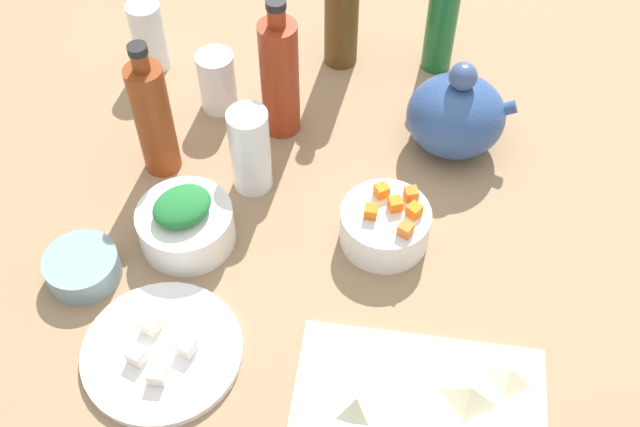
# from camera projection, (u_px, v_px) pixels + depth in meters

# --- Properties ---
(tabletop) EXTENTS (1.90, 1.90, 0.03)m
(tabletop) POSITION_uv_depth(u_px,v_px,m) (320.00, 241.00, 1.15)
(tabletop) COLOR #987654
(tabletop) RESTS_ON ground
(cutting_board) EXTENTS (0.33, 0.23, 0.01)m
(cutting_board) POSITION_uv_depth(u_px,v_px,m) (418.00, 408.00, 0.97)
(cutting_board) COLOR #EFE6CF
(cutting_board) RESTS_ON tabletop
(plate_tofu) EXTENTS (0.21, 0.21, 0.01)m
(plate_tofu) POSITION_uv_depth(u_px,v_px,m) (162.00, 352.00, 1.02)
(plate_tofu) COLOR white
(plate_tofu) RESTS_ON tabletop
(bowl_greens) EXTENTS (0.14, 0.14, 0.06)m
(bowl_greens) POSITION_uv_depth(u_px,v_px,m) (186.00, 226.00, 1.11)
(bowl_greens) COLOR white
(bowl_greens) RESTS_ON tabletop
(bowl_carrots) EXTENTS (0.13, 0.13, 0.06)m
(bowl_carrots) POSITION_uv_depth(u_px,v_px,m) (385.00, 226.00, 1.11)
(bowl_carrots) COLOR white
(bowl_carrots) RESTS_ON tabletop
(bowl_small_side) EXTENTS (0.10, 0.10, 0.04)m
(bowl_small_side) POSITION_uv_depth(u_px,v_px,m) (82.00, 267.00, 1.08)
(bowl_small_side) COLOR gray
(bowl_small_side) RESTS_ON tabletop
(teapot) EXTENTS (0.17, 0.15, 0.16)m
(teapot) POSITION_uv_depth(u_px,v_px,m) (456.00, 115.00, 1.21)
(teapot) COLOR #304E87
(teapot) RESTS_ON tabletop
(bottle_0) EXTENTS (0.06, 0.06, 0.24)m
(bottle_0) POSITION_uv_depth(u_px,v_px,m) (153.00, 118.00, 1.15)
(bottle_0) COLOR brown
(bottle_0) RESTS_ON tabletop
(bottle_1) EXTENTS (0.05, 0.05, 0.22)m
(bottle_1) POSITION_uv_depth(u_px,v_px,m) (441.00, 23.00, 1.31)
(bottle_1) COLOR #1B652D
(bottle_1) RESTS_ON tabletop
(bottle_2) EXTENTS (0.06, 0.06, 0.27)m
(bottle_2) POSITION_uv_depth(u_px,v_px,m) (342.00, 5.00, 1.30)
(bottle_2) COLOR #513716
(bottle_2) RESTS_ON tabletop
(bottle_3) EXTENTS (0.06, 0.06, 0.25)m
(bottle_3) POSITION_uv_depth(u_px,v_px,m) (280.00, 77.00, 1.20)
(bottle_3) COLOR maroon
(bottle_3) RESTS_ON tabletop
(drinking_glass_0) EXTENTS (0.06, 0.06, 0.11)m
(drinking_glass_0) POSITION_uv_depth(u_px,v_px,m) (217.00, 81.00, 1.27)
(drinking_glass_0) COLOR white
(drinking_glass_0) RESTS_ON tabletop
(drinking_glass_1) EXTENTS (0.06, 0.06, 0.13)m
(drinking_glass_1) POSITION_uv_depth(u_px,v_px,m) (149.00, 36.00, 1.33)
(drinking_glass_1) COLOR white
(drinking_glass_1) RESTS_ON tabletop
(drinking_glass_2) EXTENTS (0.06, 0.06, 0.15)m
(drinking_glass_2) POSITION_uv_depth(u_px,v_px,m) (250.00, 150.00, 1.15)
(drinking_glass_2) COLOR white
(drinking_glass_2) RESTS_ON tabletop
(carrot_cube_0) EXTENTS (0.02, 0.02, 0.02)m
(carrot_cube_0) POSITION_uv_depth(u_px,v_px,m) (395.00, 204.00, 1.09)
(carrot_cube_0) COLOR orange
(carrot_cube_0) RESTS_ON bowl_carrots
(carrot_cube_1) EXTENTS (0.02, 0.02, 0.02)m
(carrot_cube_1) POSITION_uv_depth(u_px,v_px,m) (371.00, 211.00, 1.08)
(carrot_cube_1) COLOR orange
(carrot_cube_1) RESTS_ON bowl_carrots
(carrot_cube_2) EXTENTS (0.02, 0.02, 0.02)m
(carrot_cube_2) POSITION_uv_depth(u_px,v_px,m) (382.00, 190.00, 1.11)
(carrot_cube_2) COLOR orange
(carrot_cube_2) RESTS_ON bowl_carrots
(carrot_cube_3) EXTENTS (0.03, 0.03, 0.02)m
(carrot_cube_3) POSITION_uv_depth(u_px,v_px,m) (414.00, 212.00, 1.08)
(carrot_cube_3) COLOR orange
(carrot_cube_3) RESTS_ON bowl_carrots
(carrot_cube_4) EXTENTS (0.02, 0.02, 0.02)m
(carrot_cube_4) POSITION_uv_depth(u_px,v_px,m) (405.00, 229.00, 1.06)
(carrot_cube_4) COLOR orange
(carrot_cube_4) RESTS_ON bowl_carrots
(carrot_cube_5) EXTENTS (0.02, 0.02, 0.02)m
(carrot_cube_5) POSITION_uv_depth(u_px,v_px,m) (411.00, 194.00, 1.10)
(carrot_cube_5) COLOR orange
(carrot_cube_5) RESTS_ON bowl_carrots
(chopped_greens_mound) EXTENTS (0.11, 0.11, 0.03)m
(chopped_greens_mound) POSITION_uv_depth(u_px,v_px,m) (182.00, 206.00, 1.08)
(chopped_greens_mound) COLOR #227233
(chopped_greens_mound) RESTS_ON bowl_greens
(tofu_cube_0) EXTENTS (0.03, 0.03, 0.02)m
(tofu_cube_0) POSITION_uv_depth(u_px,v_px,m) (186.00, 347.00, 1.00)
(tofu_cube_0) COLOR white
(tofu_cube_0) RESTS_ON plate_tofu
(tofu_cube_1) EXTENTS (0.03, 0.03, 0.02)m
(tofu_cube_1) POSITION_uv_depth(u_px,v_px,m) (137.00, 355.00, 0.99)
(tofu_cube_1) COLOR white
(tofu_cube_1) RESTS_ON plate_tofu
(tofu_cube_2) EXTENTS (0.03, 0.03, 0.02)m
(tofu_cube_2) POSITION_uv_depth(u_px,v_px,m) (151.00, 325.00, 1.02)
(tofu_cube_2) COLOR white
(tofu_cube_2) RESTS_ON plate_tofu
(tofu_cube_3) EXTENTS (0.02, 0.02, 0.02)m
(tofu_cube_3) POSITION_uv_depth(u_px,v_px,m) (157.00, 375.00, 0.98)
(tofu_cube_3) COLOR #EEE2CC
(tofu_cube_3) RESTS_ON plate_tofu
(dumpling_0) EXTENTS (0.06, 0.06, 0.03)m
(dumpling_0) POSITION_uv_depth(u_px,v_px,m) (470.00, 393.00, 0.96)
(dumpling_0) COLOR beige
(dumpling_0) RESTS_ON cutting_board
(dumpling_3) EXTENTS (0.06, 0.06, 0.02)m
(dumpling_3) POSITION_uv_depth(u_px,v_px,m) (510.00, 374.00, 0.98)
(dumpling_3) COLOR beige
(dumpling_3) RESTS_ON cutting_board
(dumpling_4) EXTENTS (0.06, 0.06, 0.02)m
(dumpling_4) POSITION_uv_depth(u_px,v_px,m) (356.00, 403.00, 0.95)
(dumpling_4) COLOR beige
(dumpling_4) RESTS_ON cutting_board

